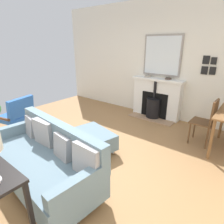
{
  "coord_description": "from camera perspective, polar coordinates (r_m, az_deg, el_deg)",
  "views": [
    {
      "loc": [
        1.84,
        2.2,
        1.87
      ],
      "look_at": [
        -0.78,
        0.13,
        0.63
      ],
      "focal_mm": 29.95,
      "sensor_mm": 36.0,
      "label": 1
    }
  ],
  "objects": [
    {
      "name": "ground_plane",
      "position": [
        3.42,
        -10.19,
        -13.15
      ],
      "size": [
        5.53,
        6.12,
        0.01
      ],
      "primitive_type": "cube",
      "color": "olive"
    },
    {
      "name": "wall_left",
      "position": [
        5.12,
        13.14,
        15.07
      ],
      "size": [
        0.12,
        6.12,
        2.88
      ],
      "primitive_type": "cube",
      "color": "silver",
      "rests_on": "ground"
    },
    {
      "name": "fireplace",
      "position": [
        5.01,
        13.25,
        3.53
      ],
      "size": [
        0.56,
        1.32,
        1.03
      ],
      "color": "#9E7A5B",
      "rests_on": "ground"
    },
    {
      "name": "mirror_over_mantel",
      "position": [
        4.95,
        15.03,
        16.31
      ],
      "size": [
        0.04,
        0.97,
        0.98
      ],
      "color": "gray"
    },
    {
      "name": "mantel_bowl_near",
      "position": [
        5.05,
        10.82,
        10.74
      ],
      "size": [
        0.16,
        0.16,
        0.05
      ],
      "color": "#9E9384",
      "rests_on": "fireplace"
    },
    {
      "name": "mantel_bowl_far",
      "position": [
        4.83,
        16.77,
        9.76
      ],
      "size": [
        0.15,
        0.15,
        0.04
      ],
      "color": "#47382D",
      "rests_on": "fireplace"
    },
    {
      "name": "sofa",
      "position": [
        2.83,
        -19.83,
        -13.23
      ],
      "size": [
        0.97,
        1.99,
        0.82
      ],
      "color": "#B2B2B7",
      "rests_on": "ground"
    },
    {
      "name": "ottoman",
      "position": [
        3.42,
        -6.55,
        -8.44
      ],
      "size": [
        0.83,
        0.93,
        0.37
      ],
      "color": "#B2B2B7",
      "rests_on": "ground"
    },
    {
      "name": "armchair_accent",
      "position": [
        4.43,
        -27.01,
        -0.47
      ],
      "size": [
        0.79,
        0.72,
        0.83
      ],
      "color": "#4C3321",
      "rests_on": "ground"
    },
    {
      "name": "dining_chair_near_fireplace",
      "position": [
        3.92,
        27.22,
        -1.92
      ],
      "size": [
        0.41,
        0.41,
        0.91
      ],
      "color": "brown",
      "rests_on": "ground"
    },
    {
      "name": "photo_gallery_row",
      "position": [
        4.64,
        27.43,
        12.44
      ],
      "size": [
        0.02,
        0.29,
        0.4
      ],
      "color": "black"
    }
  ]
}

